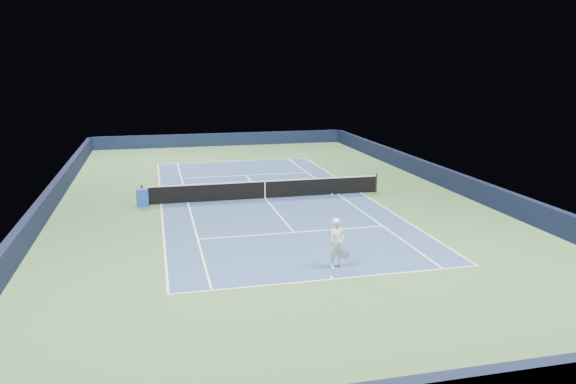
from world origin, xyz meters
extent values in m
plane|color=#365B31|center=(0.00, 0.00, 0.00)|extent=(40.00, 40.00, 0.00)
cube|color=black|center=(0.00, 19.82, 0.55)|extent=(22.00, 0.35, 1.10)
cube|color=black|center=(10.82, 0.00, 0.55)|extent=(0.35, 40.00, 1.10)
cube|color=black|center=(-10.82, 0.00, 0.55)|extent=(0.35, 40.00, 1.10)
cube|color=navy|center=(0.00, 0.00, 0.00)|extent=(10.97, 23.77, 0.01)
cube|color=white|center=(0.00, 11.88, 0.01)|extent=(10.97, 0.08, 0.00)
cube|color=white|center=(0.00, -11.88, 0.01)|extent=(10.97, 0.08, 0.00)
cube|color=white|center=(5.49, 0.00, 0.01)|extent=(0.08, 23.77, 0.00)
cube|color=white|center=(-5.49, 0.00, 0.01)|extent=(0.08, 23.77, 0.00)
cube|color=white|center=(4.12, 0.00, 0.01)|extent=(0.08, 23.77, 0.00)
cube|color=white|center=(-4.12, 0.00, 0.01)|extent=(0.08, 23.77, 0.00)
cube|color=white|center=(0.00, 6.40, 0.01)|extent=(8.23, 0.08, 0.00)
cube|color=white|center=(0.00, -6.40, 0.01)|extent=(8.23, 0.08, 0.00)
cube|color=white|center=(0.00, 0.00, 0.01)|extent=(0.08, 12.80, 0.00)
cube|color=white|center=(0.00, 11.73, 0.01)|extent=(0.08, 0.30, 0.00)
cube|color=white|center=(0.00, -11.73, 0.01)|extent=(0.08, 0.30, 0.00)
cylinder|color=black|center=(-6.40, 0.00, 0.54)|extent=(0.10, 0.10, 1.07)
cylinder|color=black|center=(6.40, 0.00, 0.54)|extent=(0.10, 0.10, 1.07)
cube|color=black|center=(0.00, 0.00, 0.46)|extent=(12.80, 0.03, 0.91)
cube|color=white|center=(0.00, 0.00, 0.94)|extent=(12.80, 0.04, 0.06)
cube|color=white|center=(0.00, 0.00, 0.46)|extent=(0.05, 0.04, 0.91)
cube|color=#1C3FA8|center=(-6.40, -0.18, 0.45)|extent=(0.61, 0.56, 0.90)
cube|color=white|center=(-6.11, -0.18, 0.45)|extent=(0.02, 0.40, 0.40)
imported|color=white|center=(0.47, -10.83, 0.92)|extent=(0.77, 0.64, 1.82)
cylinder|color=pink|center=(0.79, -10.88, 0.70)|extent=(0.03, 0.03, 0.30)
cylinder|color=black|center=(0.79, -10.88, 0.46)|extent=(0.30, 0.02, 0.30)
cylinder|color=#C88198|center=(0.79, -10.88, 0.46)|extent=(0.32, 0.03, 0.32)
sphere|color=gold|center=(0.57, -9.83, 2.45)|extent=(0.07, 0.07, 0.07)
camera|label=1|loc=(-5.67, -28.88, 7.22)|focal=35.00mm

